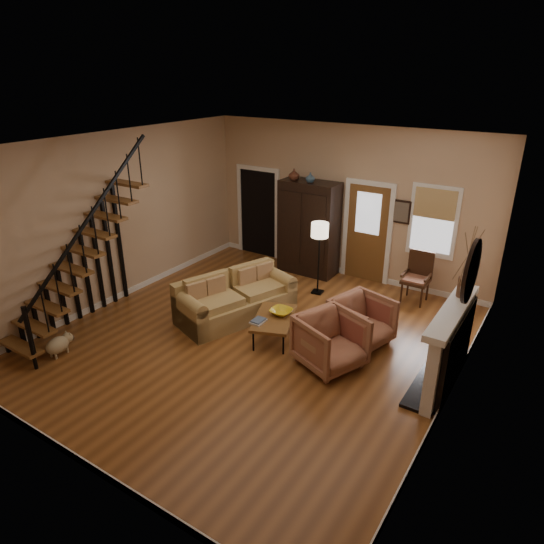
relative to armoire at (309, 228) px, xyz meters
The scene contains 15 objects.
room 1.49m from the armoire, 78.37° to the right, with size 7.00×7.33×3.30m.
staircase 4.94m from the armoire, 115.05° to the right, with size 0.94×2.80×3.20m, color brown, non-canonical shape.
fireplace 4.67m from the armoire, 34.69° to the right, with size 0.33×1.95×2.30m.
armoire is the anchor object (origin of this frame).
vase_a 1.23m from the armoire, 164.05° to the right, with size 0.24×0.24×0.25m, color #4C2619.
vase_b 1.16m from the armoire, 63.43° to the right, with size 0.20×0.20×0.21m, color #334C60.
sofa 2.74m from the armoire, 91.10° to the right, with size 0.95×2.19×0.82m, color #AD8B4E, non-canonical shape.
coffee_table 3.20m from the armoire, 71.88° to the right, with size 0.63×1.09×0.42m, color brown, non-canonical shape.
bowl 3.02m from the armoire, 70.06° to the right, with size 0.37×0.37×0.09m, color gold.
books 3.40m from the armoire, 75.44° to the right, with size 0.20×0.27×0.05m, color beige, non-canonical shape.
armchair_left 3.86m from the armoire, 55.69° to the right, with size 0.91×0.94×0.85m, color brown.
armchair_right 3.27m from the armoire, 44.57° to the right, with size 0.87×0.90×0.82m, color brown.
floor_lamp 1.19m from the armoire, 50.72° to the right, with size 0.35×0.35×1.53m, color black, non-canonical shape.
side_chair 2.61m from the armoire, ahead, with size 0.54×0.54×1.02m, color #351E11, non-canonical shape.
dog 5.65m from the armoire, 107.88° to the right, with size 0.27×0.45×0.33m, color tan, non-canonical shape.
Camera 1 is at (4.22, -5.96, 4.38)m, focal length 32.00 mm.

